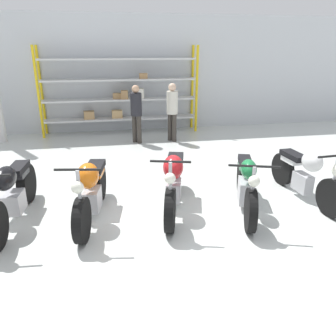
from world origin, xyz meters
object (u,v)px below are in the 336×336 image
motorcycle_black (11,194)px  person_near_rack (136,110)px  shelving_rack (120,92)px  motorcycle_green (246,184)px  person_browsing (172,108)px  motorcycle_orange (91,190)px  motorcycle_red (174,181)px  motorcycle_white (306,173)px

motorcycle_black → person_near_rack: bearing=155.1°
shelving_rack → motorcycle_green: 6.16m
person_near_rack → person_browsing: bearing=136.5°
person_near_rack → motorcycle_green: bearing=64.5°
shelving_rack → motorcycle_orange: size_ratio=2.40×
motorcycle_orange → motorcycle_red: size_ratio=0.96×
person_near_rack → shelving_rack: bearing=-117.4°
shelving_rack → motorcycle_white: shelving_rack is taller
motorcycle_black → motorcycle_red: bearing=93.9°
motorcycle_white → person_near_rack: person_near_rack is taller
motorcycle_orange → person_browsing: size_ratio=1.22×
motorcycle_white → person_browsing: 4.63m
motorcycle_black → person_near_rack: size_ratio=1.35×
motorcycle_green → person_near_rack: (-1.41, 4.50, 0.51)m
motorcycle_black → motorcycle_red: (2.56, 0.00, 0.02)m
motorcycle_red → motorcycle_green: 1.22m
motorcycle_orange → person_near_rack: bearing=174.8°
motorcycle_green → person_near_rack: person_near_rack is taller
motorcycle_red → motorcycle_white: 2.40m
motorcycle_black → shelving_rack: bearing=164.5°
motorcycle_green → motorcycle_white: motorcycle_white is taller
motorcycle_black → motorcycle_white: 4.95m
motorcycle_red → motorcycle_green: bearing=94.4°
motorcycle_black → motorcycle_red: size_ratio=1.04×
motorcycle_black → motorcycle_green: (3.75, -0.23, -0.03)m
motorcycle_orange → person_near_rack: person_near_rack is taller
person_browsing → person_near_rack: person_browsing is taller
person_browsing → person_near_rack: 1.03m
person_browsing → motorcycle_white: bearing=76.4°
shelving_rack → motorcycle_orange: 5.80m
motorcycle_black → person_near_rack: person_near_rack is taller
motorcycle_red → shelving_rack: bearing=-158.8°
motorcycle_red → person_near_rack: size_ratio=1.30×
shelving_rack → motorcycle_white: (2.98, -5.67, -0.82)m
motorcycle_white → person_near_rack: (-2.61, 4.34, 0.47)m
person_browsing → person_near_rack: bearing=-34.2°
person_near_rack → motorcycle_red: bearing=50.0°
shelving_rack → motorcycle_orange: bearing=-97.6°
motorcycle_green → person_near_rack: size_ratio=1.27×
motorcycle_black → person_browsing: (3.37, 4.26, 0.50)m
motorcycle_white → motorcycle_green: bearing=-86.2°
motorcycle_white → person_browsing: bearing=-163.7°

